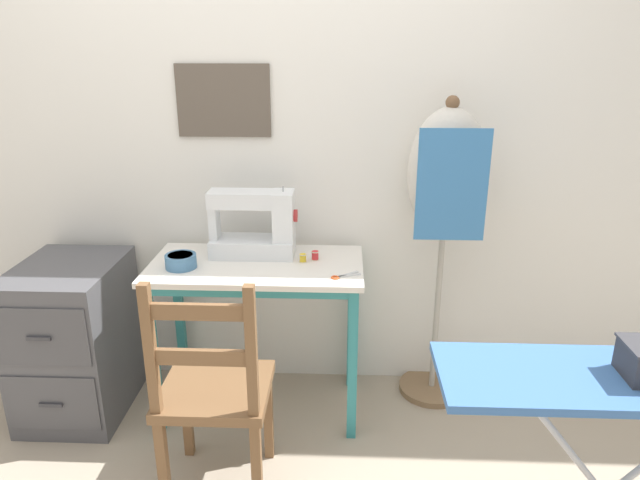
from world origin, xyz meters
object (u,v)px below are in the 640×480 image
Objects in this scene: thread_spool_mid_table at (315,256)px; ironing_board at (627,391)px; thread_spool_near_machine at (303,258)px; wooden_chair at (214,393)px; sewing_machine at (257,226)px; filing_cabinet at (76,339)px; scissors at (341,276)px; fabric_bowl at (181,261)px; dress_form at (446,188)px.

ironing_board reaches higher than thread_spool_mid_table.
thread_spool_near_machine is 0.04× the size of wooden_chair.
sewing_machine is at bearing 82.64° from wooden_chair.
wooden_chair is 1.35m from ironing_board.
scissors is at bearing -4.84° from filing_cabinet.
thread_spool_near_machine is at bearing -151.02° from thread_spool_mid_table.
fabric_bowl is at bearing 115.63° from wooden_chair.
scissors is 3.14× the size of thread_spool_mid_table.
filing_cabinet is 2.24m from ironing_board.
scissors is 0.12× the size of ironing_board.
sewing_machine is 0.42× the size of wooden_chair.
sewing_machine reaches higher than thread_spool_near_machine.
wooden_chair is at bearing -117.45° from thread_spool_near_machine.
sewing_machine is 9.67× the size of thread_spool_mid_table.
thread_spool_mid_table reaches higher than filing_cabinet.
filing_cabinet is (-1.05, -0.06, -0.39)m from thread_spool_near_machine.
scissors is 0.63m from dress_form.
dress_form reaches higher than filing_cabinet.
thread_spool_near_machine is 0.71m from dress_form.
thread_spool_near_machine is 0.92× the size of thread_spool_mid_table.
thread_spool_near_machine is (0.21, -0.08, -0.12)m from sewing_machine.
wooden_chair is (-0.29, -0.56, -0.32)m from thread_spool_near_machine.
dress_form is (0.84, 0.06, 0.17)m from sewing_machine.
wooden_chair is (0.23, -0.47, -0.33)m from fabric_bowl.
dress_form is 1.19m from ironing_board.
filing_cabinet is 0.50× the size of dress_form.
dress_form is (0.92, 0.70, 0.61)m from wooden_chair.
filing_cabinet is at bearing 155.77° from ironing_board.
ironing_board reaches higher than scissors.
sewing_machine is 3.08× the size of scissors.
thread_spool_near_machine is 0.71m from wooden_chair.
sewing_machine is at bearing 147.83° from scissors.
sewing_machine is 2.94× the size of fabric_bowl.
sewing_machine is 0.25m from thread_spool_near_machine.
ironing_board is (1.17, -1.04, -0.12)m from sewing_machine.
scissors is 3.43× the size of thread_spool_near_machine.
sewing_machine is 1.57m from ironing_board.
ironing_board is at bearing -24.23° from filing_cabinet.
filing_cabinet is 1.82m from dress_form.
wooden_chair is at bearing -142.79° from dress_form.
filing_cabinet is (-0.84, -0.14, -0.52)m from sewing_machine.
dress_form is 1.40× the size of ironing_board.
scissors is at bearing -58.22° from thread_spool_mid_table.
thread_spool_mid_table is 0.04× the size of wooden_chair.
dress_form reaches higher than scissors.
thread_spool_mid_table is 0.76m from wooden_chair.
dress_form reaches higher than thread_spool_mid_table.
fabric_bowl is 3.29× the size of thread_spool_mid_table.
wooden_chair reaches higher than filing_cabinet.
scissors is 1.12m from ironing_board.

